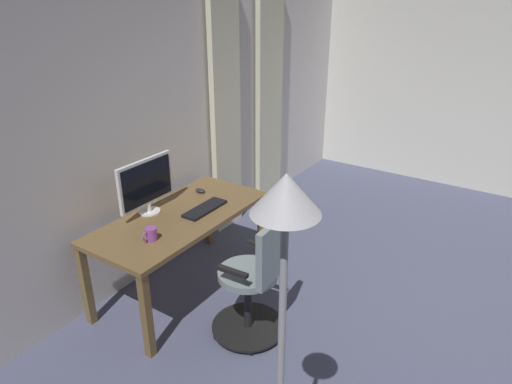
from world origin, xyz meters
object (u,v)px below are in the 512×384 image
Objects in this scene: computer_monitor at (146,184)px; computer_keyboard at (205,209)px; floor_lamp at (283,286)px; desk at (181,224)px; office_chair at (255,283)px; computer_mouse at (200,191)px; mug_tea at (151,234)px.

computer_keyboard is (-0.28, 0.36, -0.24)m from computer_monitor.
computer_keyboard is 2.20m from floor_lamp.
desk is at bearing -32.07° from computer_keyboard.
office_chair is 1.16m from computer_mouse.
office_chair reaches higher than computer_mouse.
mug_tea reaches higher than computer_keyboard.
computer_keyboard is at bearing -132.03° from floor_lamp.
computer_keyboard is 0.37m from computer_mouse.
mug_tea is at bearing -116.98° from floor_lamp.
office_chair is at bearing 111.50° from mug_tea.
mug_tea is 0.07× the size of floor_lamp.
computer_mouse is (-0.54, 0.10, -0.23)m from computer_monitor.
desk is 0.47m from computer_mouse.
mug_tea reaches higher than desk.
desk is at bearing 112.33° from computer_monitor.
desk is 0.83× the size of floor_lamp.
computer_mouse is (-0.57, -0.97, 0.29)m from office_chair.
mug_tea is (0.86, 0.25, 0.03)m from computer_mouse.
office_chair is 0.53× the size of floor_lamp.
desk is 11.96× the size of mug_tea.
computer_monitor is at bearing -10.31° from computer_mouse.
office_chair is 9.83× the size of computer_mouse.
floor_lamp is (1.65, 1.81, 0.67)m from computer_mouse.
floor_lamp is at bearing 63.02° from mug_tea.
floor_lamp reaches higher than office_chair.
computer_mouse is 0.89m from mug_tea.
floor_lamp is at bearing 59.74° from computer_monitor.
computer_mouse is at bearing -132.33° from floor_lamp.
computer_monitor reaches higher than mug_tea.
office_chair is 1.67m from floor_lamp.
office_chair reaches higher than desk.
computer_monitor is (-0.03, -1.07, 0.52)m from office_chair.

